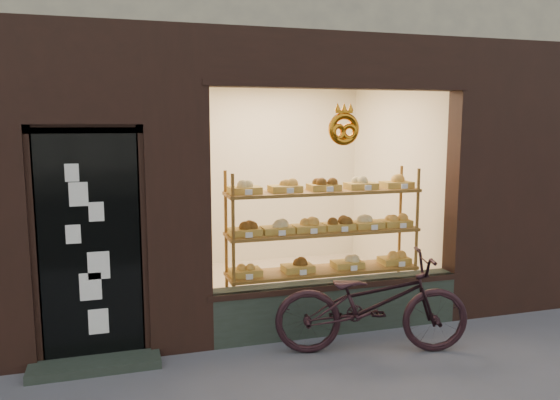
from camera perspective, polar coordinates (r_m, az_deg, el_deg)
name	(u,v)px	position (r m, az deg, el deg)	size (l,w,h in m)	color
display_shelf	(323,241)	(6.17, 4.54, -4.31)	(2.20, 0.45, 1.70)	brown
bicycle	(372,303)	(5.42, 9.57, -10.57)	(0.65, 1.87, 0.98)	black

